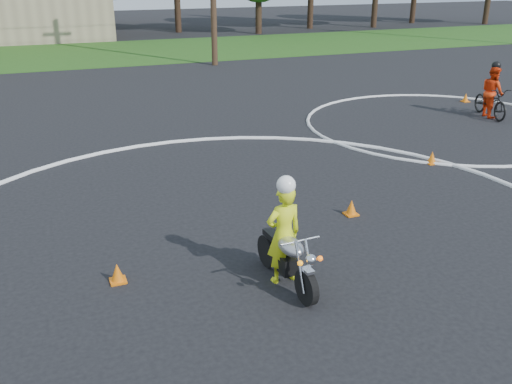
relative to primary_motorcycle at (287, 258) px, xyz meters
name	(u,v)px	position (x,y,z in m)	size (l,w,h in m)	color
ground	(335,328)	(0.13, -1.23, -0.44)	(120.00, 120.00, 0.00)	black
grass_strip	(93,54)	(0.13, 25.77, -0.43)	(120.00, 10.00, 0.02)	#1E4714
course_markings	(326,191)	(2.30, 3.12, -0.43)	(19.05, 19.05, 0.12)	silver
primary_motorcycle	(287,258)	(0.00, 0.00, 0.00)	(0.60, 1.72, 0.90)	black
rider_primary_grp	(284,231)	(-0.01, 0.13, 0.37)	(0.58, 0.40, 1.68)	#D7E818
rider_second_grp	(491,97)	(10.07, 6.96, 0.17)	(1.00, 1.88, 1.72)	black
traffic_cones	(502,173)	(6.26, 2.36, -0.30)	(16.01, 13.60, 0.30)	orange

